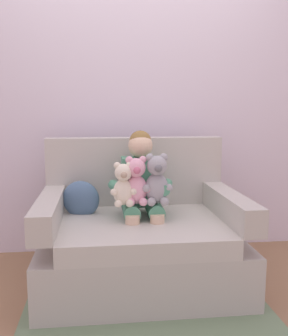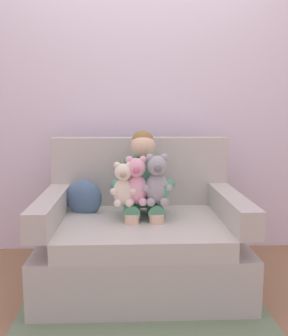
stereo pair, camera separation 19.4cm
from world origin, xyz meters
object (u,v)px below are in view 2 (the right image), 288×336
Objects in this scene: armchair at (141,239)px; plush_pink at (136,182)px; plush_cream at (123,185)px; plush_grey at (157,181)px; throw_pillow at (84,198)px; seated_child at (143,185)px.

armchair is 4.15× the size of plush_pink.
armchair is 0.43m from plush_cream.
plush_grey reaches higher than throw_pillow.
plush_grey is 0.58m from throw_pillow.
seated_child is 0.44m from throw_pillow.
plush_grey is (0.13, -0.01, 0.01)m from plush_pink.
plush_cream is at bearing 166.86° from plush_grey.
armchair is 0.44m from plush_grey.
seated_child is 2.58× the size of plush_pink.
plush_pink is at bearing -107.70° from seated_child.
plush_grey is at bearing -41.97° from armchair.
plush_cream is 0.22m from plush_grey.
plush_pink is at bearing 160.75° from plush_grey.
plush_cream reaches higher than throw_pillow.
plush_pink is 0.09m from plush_cream.
seated_child is 0.17m from plush_grey.
armchair is at bearing -104.42° from seated_child.
plush_pink is at bearing 8.98° from plush_cream.
seated_child is 0.15m from plush_pink.
armchair is 4.65× the size of plush_cream.
seated_child is at bearing -13.61° from throw_pillow.
throw_pillow is (-0.40, 0.15, 0.26)m from armchair.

